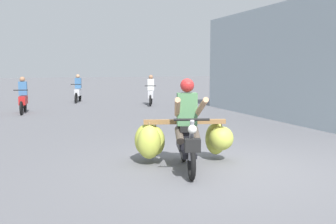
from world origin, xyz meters
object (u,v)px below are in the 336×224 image
motorbike_distant_ahead_right (151,93)px  motorbike_distant_far_ahead (78,91)px  motorbike_distant_ahead_left (23,98)px  motorbike_main_loaded (178,137)px

motorbike_distant_ahead_right → motorbike_distant_far_ahead: 3.99m
motorbike_distant_ahead_right → motorbike_distant_far_ahead: size_ratio=0.98×
motorbike_distant_ahead_left → motorbike_distant_ahead_right: same height
motorbike_main_loaded → motorbike_distant_ahead_right: motorbike_main_loaded is taller
motorbike_distant_ahead_left → motorbike_distant_ahead_right: 5.71m
motorbike_main_loaded → motorbike_distant_ahead_left: bearing=106.9°
motorbike_main_loaded → motorbike_distant_ahead_left: (-2.81, 9.26, 0.06)m
motorbike_main_loaded → motorbike_distant_ahead_left: size_ratio=1.19×
motorbike_distant_ahead_left → motorbike_distant_ahead_right: size_ratio=1.04×
motorbike_main_loaded → motorbike_distant_far_ahead: bearing=91.3°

